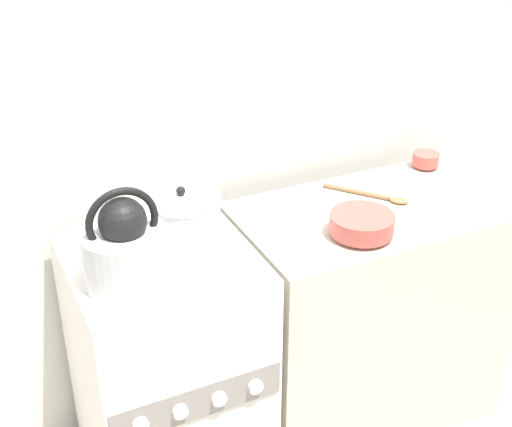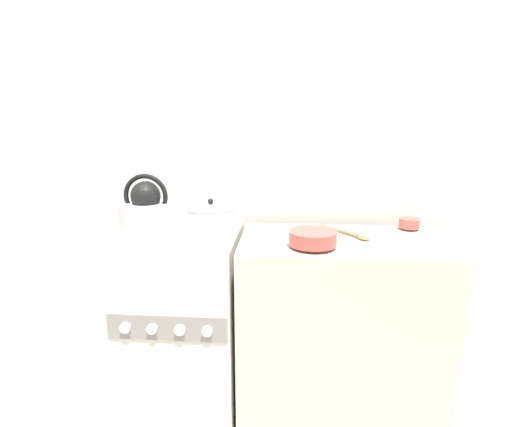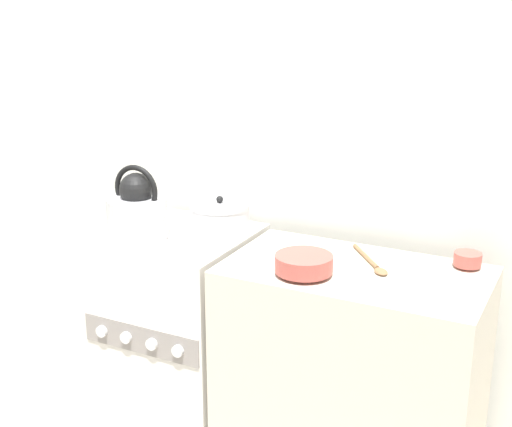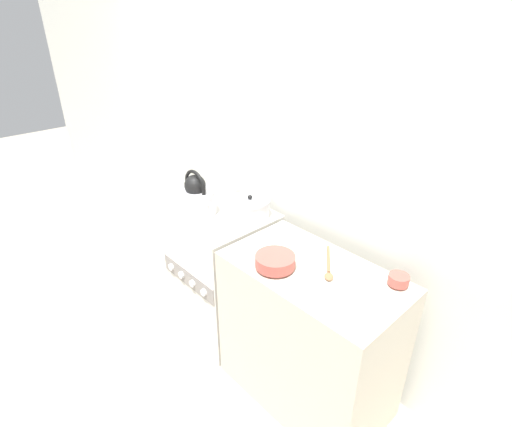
% 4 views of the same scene
% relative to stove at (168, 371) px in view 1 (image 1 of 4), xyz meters
% --- Properties ---
extents(wall_back, '(7.00, 0.06, 2.50)m').
position_rel_stove_xyz_m(wall_back, '(0.00, 0.34, 0.82)').
color(wall_back, silver).
rests_on(wall_back, ground_plane).
extents(stove, '(0.52, 0.57, 0.86)m').
position_rel_stove_xyz_m(stove, '(0.00, 0.00, 0.00)').
color(stove, silver).
rests_on(stove, ground_plane).
extents(counter, '(0.89, 0.51, 0.85)m').
position_rel_stove_xyz_m(counter, '(0.72, -0.02, -0.00)').
color(counter, beige).
rests_on(counter, ground_plane).
extents(kettle, '(0.28, 0.23, 0.28)m').
position_rel_stove_xyz_m(kettle, '(-0.11, -0.10, 0.53)').
color(kettle, silver).
rests_on(kettle, stove).
extents(cooking_pot, '(0.24, 0.24, 0.14)m').
position_rel_stove_xyz_m(cooking_pot, '(0.12, 0.12, 0.48)').
color(cooking_pot, silver).
rests_on(cooking_pot, stove).
extents(enamel_bowl, '(0.19, 0.19, 0.07)m').
position_rel_stove_xyz_m(enamel_bowl, '(0.59, -0.14, 0.46)').
color(enamel_bowl, '#B75147').
rests_on(enamel_bowl, counter).
extents(small_ceramic_bowl, '(0.09, 0.09, 0.05)m').
position_rel_stove_xyz_m(small_ceramic_bowl, '(1.06, 0.17, 0.45)').
color(small_ceramic_bowl, '#B75147').
rests_on(small_ceramic_bowl, counter).
extents(wooden_spoon, '(0.21, 0.25, 0.02)m').
position_rel_stove_xyz_m(wooden_spoon, '(0.76, 0.05, 0.43)').
color(wooden_spoon, olive).
rests_on(wooden_spoon, counter).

